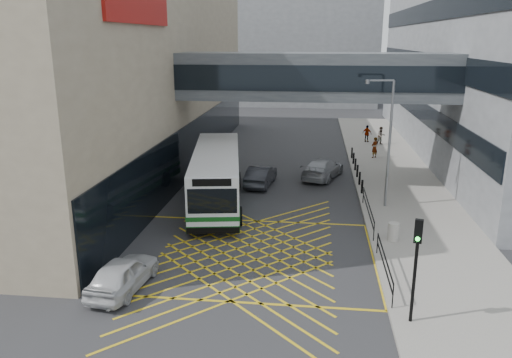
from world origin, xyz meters
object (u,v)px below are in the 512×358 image
(car_white, at_px, (123,273))
(pedestrian_b, at_px, (381,136))
(bus, at_px, (217,175))
(car_dark, at_px, (261,175))
(litter_bin, at_px, (393,232))
(traffic_light, at_px, (416,256))
(street_lamp, at_px, (387,136))
(car_silver, at_px, (323,168))
(pedestrian_a, at_px, (374,148))
(pedestrian_c, at_px, (367,134))

(car_white, distance_m, pedestrian_b, 33.04)
(bus, relative_size, car_white, 2.75)
(car_dark, distance_m, litter_bin, 12.16)
(traffic_light, height_order, street_lamp, street_lamp)
(car_white, distance_m, car_dark, 16.08)
(car_silver, bearing_deg, pedestrian_a, -106.12)
(bus, distance_m, car_silver, 9.33)
(car_silver, bearing_deg, car_white, 83.78)
(car_dark, height_order, pedestrian_a, pedestrian_a)
(bus, relative_size, pedestrian_a, 7.02)
(litter_bin, height_order, pedestrian_b, pedestrian_b)
(car_silver, height_order, street_lamp, street_lamp)
(car_silver, distance_m, pedestrian_a, 7.77)
(car_dark, distance_m, pedestrian_c, 17.73)
(street_lamp, relative_size, pedestrian_c, 4.57)
(street_lamp, xyz_separation_m, pedestrian_a, (0.88, 12.81, -3.41))
(street_lamp, height_order, litter_bin, street_lamp)
(car_dark, xyz_separation_m, litter_bin, (7.68, -9.43, -0.08))
(pedestrian_b, bearing_deg, car_dark, -148.27)
(street_lamp, relative_size, pedestrian_b, 4.49)
(bus, bearing_deg, street_lamp, -8.52)
(bus, height_order, car_white, bus)
(car_white, bearing_deg, bus, -91.66)
(car_silver, xyz_separation_m, pedestrian_b, (5.62, 12.02, 0.22))
(car_dark, xyz_separation_m, pedestrian_c, (8.71, 15.44, 0.27))
(traffic_light, bearing_deg, litter_bin, 100.79)
(car_white, relative_size, litter_bin, 4.78)
(bus, bearing_deg, car_silver, 35.58)
(bus, relative_size, pedestrian_b, 7.29)
(pedestrian_b, bearing_deg, car_white, -138.52)
(litter_bin, distance_m, pedestrian_c, 24.89)
(pedestrian_c, bearing_deg, traffic_light, 118.59)
(street_lamp, distance_m, pedestrian_a, 13.29)
(pedestrian_b, bearing_deg, car_silver, -138.80)
(car_dark, height_order, litter_bin, car_dark)
(car_dark, height_order, pedestrian_b, pedestrian_b)
(litter_bin, bearing_deg, pedestrian_a, 86.81)
(traffic_light, xyz_separation_m, street_lamp, (0.60, 13.00, 1.72))
(car_dark, relative_size, litter_bin, 4.88)
(car_white, bearing_deg, pedestrian_a, -110.88)
(bus, relative_size, litter_bin, 13.16)
(pedestrian_a, xyz_separation_m, pedestrian_c, (0.02, 6.66, -0.05))
(car_silver, distance_m, traffic_light, 19.73)
(car_dark, height_order, street_lamp, street_lamp)
(bus, height_order, car_silver, bus)
(street_lamp, bearing_deg, litter_bin, -99.26)
(car_dark, xyz_separation_m, traffic_light, (7.21, -17.03, 2.01))
(car_white, xyz_separation_m, litter_bin, (11.61, 6.16, -0.08))
(pedestrian_a, bearing_deg, bus, 5.19)
(bus, height_order, traffic_light, traffic_light)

